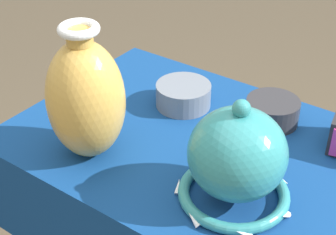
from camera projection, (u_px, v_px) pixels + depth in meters
name	position (u px, v px, depth m)	size (l,w,h in m)	color
display_table	(212.00, 192.00, 1.17)	(0.93, 0.58, 0.78)	olive
vase_tall_bulbous	(86.00, 98.00, 1.03)	(0.16, 0.16, 0.29)	gold
vase_dome_bell	(237.00, 160.00, 0.94)	(0.22, 0.23, 0.22)	teal
pot_squat_charcoal	(272.00, 111.00, 1.19)	(0.12, 0.12, 0.06)	#2D2D33
pot_squat_slate	(183.00, 95.00, 1.25)	(0.13, 0.13, 0.06)	slate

